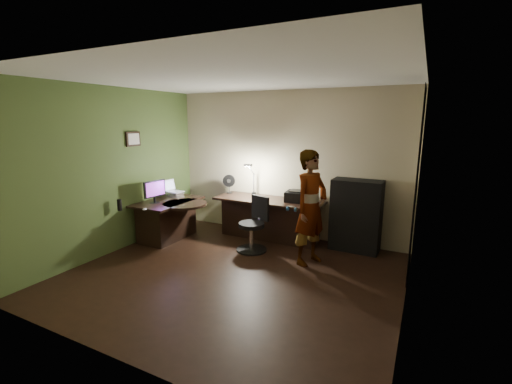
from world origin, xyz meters
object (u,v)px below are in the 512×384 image
at_px(monitor, 154,195).
at_px(person, 311,208).
at_px(cabinet, 356,215).
at_px(desk_right, 268,219).
at_px(office_chair, 252,225).
at_px(desk_left, 169,220).

distance_m(monitor, person, 2.80).
height_order(monitor, person, person).
bearing_deg(cabinet, desk_right, -172.69).
bearing_deg(office_chair, desk_left, -156.47).
bearing_deg(cabinet, monitor, -158.18).
bearing_deg(person, cabinet, -10.96).
xyz_separation_m(desk_right, office_chair, (0.00, -0.68, 0.08)).
distance_m(office_chair, person, 1.10).
bearing_deg(cabinet, person, -119.64).
bearing_deg(office_chair, desk_right, 108.43).
bearing_deg(cabinet, office_chair, -150.07).
bearing_deg(monitor, person, 13.97).
height_order(desk_right, person, person).
xyz_separation_m(desk_right, monitor, (-1.75, -1.05, 0.49)).
distance_m(cabinet, office_chair, 1.75).
distance_m(cabinet, person, 1.03).
xyz_separation_m(monitor, person, (2.77, 0.35, 0.01)).
height_order(desk_left, person, person).
relative_size(cabinet, monitor, 2.66).
bearing_deg(office_chair, monitor, -149.58).
bearing_deg(person, office_chair, 108.97).
distance_m(monitor, office_chair, 1.84).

